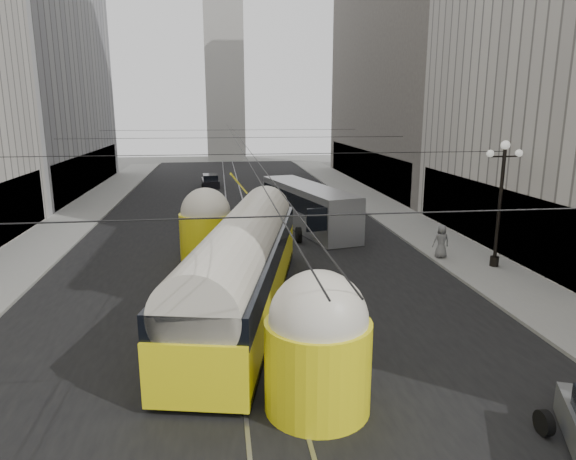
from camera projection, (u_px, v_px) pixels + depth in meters
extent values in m
cube|color=black|center=(238.00, 218.00, 38.76)|extent=(20.00, 85.00, 0.02)
cube|color=gray|center=(84.00, 212.00, 40.57)|extent=(4.00, 72.00, 0.15)
cube|color=gray|center=(377.00, 205.00, 43.67)|extent=(4.00, 72.00, 0.15)
cube|color=gray|center=(228.00, 218.00, 38.67)|extent=(0.12, 85.00, 0.04)
cube|color=gray|center=(248.00, 217.00, 38.86)|extent=(0.12, 85.00, 0.04)
cube|color=#999999|center=(13.00, 43.00, 47.91)|extent=(12.00, 28.00, 28.00)
cube|color=black|center=(91.00, 170.00, 51.44)|extent=(0.10, 25.20, 3.60)
cube|color=black|center=(484.00, 214.00, 29.99)|extent=(0.10, 18.00, 3.60)
cube|color=#514C47|center=(424.00, 29.00, 52.61)|extent=(12.00, 32.00, 32.00)
cube|color=black|center=(363.00, 166.00, 55.07)|extent=(0.10, 28.80, 3.60)
cube|color=#B2AFA8|center=(225.00, 83.00, 81.82)|extent=(6.00, 6.00, 24.00)
cylinder|color=black|center=(499.00, 209.00, 25.68)|extent=(0.18, 0.18, 6.00)
cylinder|color=black|center=(494.00, 261.00, 26.31)|extent=(0.44, 0.44, 0.50)
cylinder|color=black|center=(504.00, 156.00, 25.08)|extent=(1.60, 0.08, 0.08)
sphere|color=white|center=(505.00, 145.00, 24.95)|extent=(0.44, 0.44, 0.44)
sphere|color=white|center=(490.00, 154.00, 24.95)|extent=(0.36, 0.36, 0.36)
sphere|color=white|center=(519.00, 153.00, 25.14)|extent=(0.36, 0.36, 0.36)
cylinder|color=black|center=(286.00, 216.00, 9.89)|extent=(25.00, 0.03, 0.03)
cylinder|color=black|center=(247.00, 154.00, 23.40)|extent=(25.00, 0.03, 0.03)
cylinder|color=black|center=(236.00, 138.00, 36.90)|extent=(25.00, 0.03, 0.03)
cylinder|color=black|center=(231.00, 130.00, 50.40)|extent=(25.00, 0.03, 0.03)
cylinder|color=black|center=(234.00, 137.00, 40.80)|extent=(0.03, 72.00, 0.03)
cylinder|color=black|center=(239.00, 137.00, 40.85)|extent=(0.03, 72.00, 0.03)
cube|color=#FFF016|center=(243.00, 282.00, 20.85)|extent=(6.13, 15.77, 1.88)
cube|color=black|center=(244.00, 302.00, 21.05)|extent=(6.03, 15.32, 0.33)
cube|color=black|center=(243.00, 253.00, 20.57)|extent=(6.10, 15.55, 0.94)
cylinder|color=silver|center=(243.00, 245.00, 20.49)|extent=(5.75, 15.48, 2.55)
cylinder|color=#FFF016|center=(318.00, 366.00, 13.82)|extent=(2.88, 2.88, 2.55)
sphere|color=silver|center=(318.00, 320.00, 13.51)|extent=(2.66, 2.66, 2.66)
cylinder|color=#FFF016|center=(207.00, 236.00, 27.83)|extent=(2.88, 2.88, 2.55)
sphere|color=silver|center=(206.00, 212.00, 27.52)|extent=(2.66, 2.66, 2.66)
sphere|color=#FFF2BF|center=(336.00, 399.00, 12.84)|extent=(0.36, 0.36, 0.36)
cube|color=#A0A1A5|center=(307.00, 207.00, 35.12)|extent=(5.10, 11.83, 2.90)
cube|color=black|center=(308.00, 200.00, 35.01)|extent=(5.02, 11.44, 1.06)
cube|color=black|center=(324.00, 219.00, 29.50)|extent=(2.18, 0.63, 1.35)
cylinder|color=black|center=(299.00, 235.00, 31.45)|extent=(0.30, 0.97, 0.97)
cylinder|color=black|center=(337.00, 234.00, 31.76)|extent=(0.30, 0.97, 0.97)
cylinder|color=black|center=(283.00, 211.00, 38.94)|extent=(0.30, 0.97, 0.97)
cylinder|color=black|center=(314.00, 210.00, 39.25)|extent=(0.30, 0.97, 0.97)
cylinder|color=black|center=(544.00, 423.00, 12.89)|extent=(0.22, 0.65, 0.65)
cube|color=silver|center=(279.00, 187.00, 50.89)|extent=(2.33, 4.47, 0.76)
cube|color=black|center=(279.00, 182.00, 50.76)|extent=(1.85, 2.54, 0.71)
cylinder|color=black|center=(273.00, 191.00, 49.42)|extent=(0.22, 0.61, 0.61)
cylinder|color=black|center=(289.00, 191.00, 49.62)|extent=(0.22, 0.61, 0.61)
cylinder|color=black|center=(270.00, 187.00, 52.22)|extent=(0.22, 0.61, 0.61)
cylinder|color=black|center=(285.00, 186.00, 52.42)|extent=(0.22, 0.61, 0.61)
cube|color=black|center=(210.00, 183.00, 54.12)|extent=(1.97, 4.22, 0.73)
cube|color=black|center=(210.00, 178.00, 54.00)|extent=(1.64, 2.36, 0.69)
cylinder|color=black|center=(203.00, 186.00, 52.71)|extent=(0.22, 0.58, 0.58)
cylinder|color=black|center=(218.00, 186.00, 52.90)|extent=(0.22, 0.58, 0.58)
cylinder|color=black|center=(204.00, 182.00, 55.40)|extent=(0.22, 0.58, 0.58)
cylinder|color=black|center=(218.00, 182.00, 55.60)|extent=(0.22, 0.58, 0.58)
imported|color=slate|center=(441.00, 241.00, 27.65)|extent=(0.89, 0.55, 1.82)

